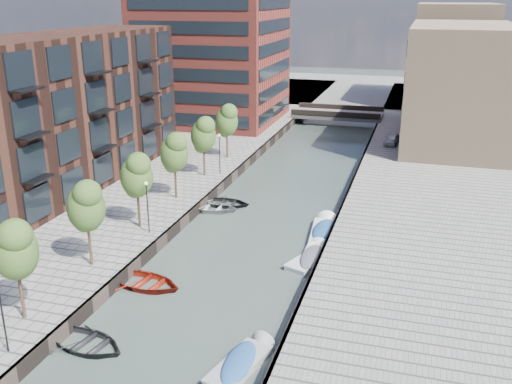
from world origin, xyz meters
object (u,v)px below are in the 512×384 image
at_px(sloop_3, 210,210).
at_px(tree_2, 86,205).
at_px(tree_6, 227,120).
at_px(tree_4, 174,151).
at_px(sloop_2, 146,286).
at_px(bridge, 338,114).
at_px(car, 392,139).
at_px(tree_1, 14,248).
at_px(tree_3, 136,174).
at_px(motorboat_2, 314,256).
at_px(motorboat_3, 324,230).
at_px(motorboat_4, 315,258).
at_px(motorboat_0, 243,361).
at_px(tree_5, 203,134).
at_px(sloop_4, 225,205).
at_px(sloop_0, 87,347).

bearing_deg(sloop_3, tree_2, 166.76).
bearing_deg(tree_6, tree_2, -90.00).
relative_size(tree_4, sloop_2, 1.15).
height_order(bridge, car, bridge).
distance_m(tree_1, tree_6, 35.00).
relative_size(tree_3, sloop_2, 1.15).
bearing_deg(tree_1, tree_4, 90.00).
bearing_deg(bridge, tree_2, -98.95).
distance_m(sloop_3, car, 28.88).
height_order(tree_1, motorboat_2, tree_1).
height_order(tree_2, tree_6, same).
xyz_separation_m(motorboat_3, car, (3.53, 27.24, 1.42)).
bearing_deg(motorboat_2, tree_6, 124.11).
relative_size(tree_3, motorboat_2, 1.34).
distance_m(tree_2, sloop_3, 15.52).
height_order(tree_3, motorboat_4, tree_3).
height_order(bridge, sloop_2, bridge).
relative_size(motorboat_0, motorboat_4, 0.93).
xyz_separation_m(tree_2, tree_4, (0.00, 14.00, 0.00)).
relative_size(tree_4, tree_5, 1.00).
bearing_deg(motorboat_0, tree_5, 115.05).
relative_size(sloop_3, motorboat_2, 1.16).
relative_size(tree_5, motorboat_3, 1.04).
bearing_deg(sloop_4, tree_4, 114.04).
distance_m(motorboat_3, motorboat_4, 5.14).
xyz_separation_m(bridge, tree_6, (-8.50, -26.00, 3.92)).
height_order(tree_2, sloop_0, tree_2).
distance_m(tree_6, sloop_3, 15.07).
xyz_separation_m(tree_2, tree_6, (0.00, 28.00, 0.00)).
bearing_deg(car, sloop_4, -111.86).
height_order(motorboat_0, motorboat_4, motorboat_4).
bearing_deg(car, motorboat_0, -87.82).
distance_m(bridge, motorboat_4, 47.43).
relative_size(sloop_0, motorboat_3, 0.84).
bearing_deg(motorboat_0, tree_3, 133.73).
distance_m(tree_2, tree_5, 21.00).
bearing_deg(tree_3, bridge, 79.75).
distance_m(tree_3, tree_4, 7.00).
xyz_separation_m(bridge, tree_1, (-8.50, -61.00, 3.92)).
xyz_separation_m(tree_3, car, (17.37, 32.30, -3.67)).
relative_size(tree_5, motorboat_2, 1.34).
height_order(tree_6, car, tree_6).
relative_size(sloop_4, motorboat_2, 1.05).
height_order(tree_1, motorboat_4, tree_1).
relative_size(tree_4, car, 1.58).
xyz_separation_m(tree_2, tree_3, (0.00, 7.00, 0.00)).
xyz_separation_m(tree_1, sloop_3, (3.10, 21.25, -5.31)).
bearing_deg(bridge, motorboat_2, -83.38).
height_order(tree_2, motorboat_0, tree_2).
xyz_separation_m(bridge, sloop_2, (-4.48, -54.15, -1.39)).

